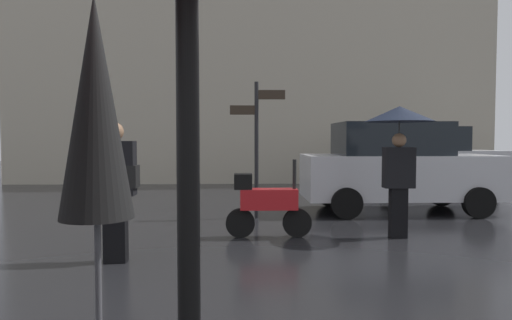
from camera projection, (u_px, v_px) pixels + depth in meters
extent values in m
cylinder|color=black|center=(189.00, 221.00, 1.67)|extent=(0.09, 0.09, 2.48)
cylinder|color=#4C4C51|center=(99.00, 313.00, 2.48)|extent=(0.04, 0.04, 1.06)
cone|color=black|center=(95.00, 106.00, 2.43)|extent=(0.40, 0.40, 1.23)
cube|color=black|center=(398.00, 213.00, 7.02)|extent=(0.26, 0.16, 0.79)
cube|color=black|center=(399.00, 168.00, 6.99)|extent=(0.47, 0.21, 0.64)
sphere|color=#936B4C|center=(399.00, 140.00, 6.97)|extent=(0.22, 0.22, 0.22)
cylinder|color=black|center=(399.00, 131.00, 6.96)|extent=(0.02, 0.02, 0.30)
cone|color=#1A2133|center=(400.00, 114.00, 6.95)|extent=(1.07, 1.07, 0.24)
cube|color=black|center=(116.00, 229.00, 5.63)|extent=(0.28, 0.18, 0.85)
cube|color=black|center=(115.00, 168.00, 5.59)|extent=(0.50, 0.23, 0.68)
sphere|color=#936B4C|center=(114.00, 132.00, 5.57)|extent=(0.23, 0.23, 0.23)
cube|color=black|center=(133.00, 176.00, 5.60)|extent=(0.12, 0.24, 0.28)
cylinder|color=black|center=(297.00, 223.00, 7.07)|extent=(0.46, 0.09, 0.46)
cylinder|color=black|center=(240.00, 223.00, 7.04)|extent=(0.46, 0.09, 0.46)
cube|color=red|center=(269.00, 199.00, 7.04)|extent=(0.90, 0.32, 0.32)
cube|color=black|center=(243.00, 181.00, 7.02)|extent=(0.28, 0.28, 0.24)
cylinder|color=black|center=(294.00, 177.00, 7.04)|extent=(0.06, 0.06, 0.55)
cube|color=silver|center=(398.00, 176.00, 9.53)|extent=(4.03, 1.66, 0.91)
cube|color=black|center=(390.00, 139.00, 9.49)|extent=(2.21, 1.53, 0.69)
cylinder|color=black|center=(441.00, 193.00, 10.43)|extent=(0.62, 0.18, 0.62)
cylinder|color=black|center=(479.00, 203.00, 8.77)|extent=(0.62, 0.18, 0.62)
cylinder|color=black|center=(330.00, 193.00, 10.34)|extent=(0.62, 0.18, 0.62)
cylinder|color=black|center=(347.00, 203.00, 8.68)|extent=(0.62, 0.18, 0.62)
cube|color=silver|center=(428.00, 165.00, 13.42)|extent=(4.23, 1.65, 0.91)
cube|color=black|center=(421.00, 139.00, 13.37)|extent=(2.33, 1.51, 0.70)
cylinder|color=black|center=(459.00, 178.00, 14.30)|extent=(0.63, 0.18, 0.63)
cylinder|color=black|center=(487.00, 183.00, 12.66)|extent=(0.63, 0.18, 0.63)
cylinder|color=black|center=(374.00, 178.00, 14.21)|extent=(0.63, 0.18, 0.63)
cylinder|color=black|center=(391.00, 183.00, 12.57)|extent=(0.63, 0.18, 0.63)
cylinder|color=black|center=(256.00, 150.00, 8.77)|extent=(0.08, 0.08, 2.67)
cube|color=#33281E|center=(271.00, 95.00, 8.73)|extent=(0.56, 0.04, 0.18)
cube|color=#33281E|center=(243.00, 110.00, 8.72)|extent=(0.52, 0.04, 0.18)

